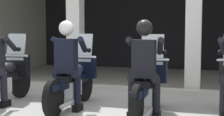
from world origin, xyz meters
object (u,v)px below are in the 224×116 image
at_px(police_officer_center_left, 67,58).
at_px(motorcycle_center_right, 148,85).
at_px(motorcycle_center_left, 74,80).
at_px(motorcycle_far_left, 4,78).
at_px(police_officer_center_right, 144,61).

xyz_separation_m(police_officer_center_left, motorcycle_center_right, (1.41, 0.12, -0.44)).
xyz_separation_m(motorcycle_center_left, police_officer_center_left, (-0.00, -0.28, 0.44)).
distance_m(motorcycle_far_left, police_officer_center_left, 1.49).
xyz_separation_m(motorcycle_center_left, police_officer_center_right, (1.41, -0.45, 0.44)).
bearing_deg(motorcycle_center_left, motorcycle_far_left, -172.19).
bearing_deg(police_officer_center_right, motorcycle_center_right, 94.25).
bearing_deg(police_officer_center_left, motorcycle_center_right, 8.38).
xyz_separation_m(motorcycle_far_left, motorcycle_center_right, (2.83, -0.06, 0.00)).
bearing_deg(police_officer_center_left, motorcycle_center_left, 93.37).
bearing_deg(motorcycle_far_left, police_officer_center_right, 2.39).
height_order(motorcycle_far_left, motorcycle_center_left, same).
bearing_deg(motorcycle_center_right, motorcycle_far_left, -176.76).
height_order(motorcycle_center_right, police_officer_center_right, police_officer_center_right).
bearing_deg(police_officer_center_right, motorcycle_center_left, 166.85).
relative_size(motorcycle_far_left, police_officer_center_right, 1.29).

